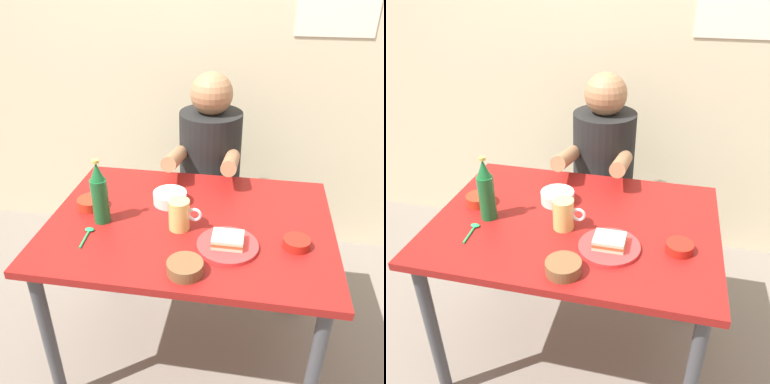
# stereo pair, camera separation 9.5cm
# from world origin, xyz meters

# --- Properties ---
(ground_plane) EXTENTS (6.00, 6.00, 0.00)m
(ground_plane) POSITION_xyz_m (0.00, 0.00, 0.00)
(ground_plane) COLOR slate
(wall_back) EXTENTS (4.40, 0.09, 2.60)m
(wall_back) POSITION_xyz_m (0.00, 1.05, 1.30)
(wall_back) COLOR beige
(wall_back) RESTS_ON ground
(dining_table) EXTENTS (1.10, 0.80, 0.74)m
(dining_table) POSITION_xyz_m (0.00, 0.00, 0.65)
(dining_table) COLOR maroon
(dining_table) RESTS_ON ground
(stool) EXTENTS (0.34, 0.34, 0.45)m
(stool) POSITION_xyz_m (-0.00, 0.63, 0.35)
(stool) COLOR #4C4C51
(stool) RESTS_ON ground
(person_seated) EXTENTS (0.33, 0.56, 0.72)m
(person_seated) POSITION_xyz_m (-0.00, 0.62, 0.77)
(person_seated) COLOR black
(person_seated) RESTS_ON stool
(plate_orange) EXTENTS (0.22, 0.22, 0.01)m
(plate_orange) POSITION_xyz_m (0.16, -0.15, 0.75)
(plate_orange) COLOR red
(plate_orange) RESTS_ON dining_table
(sandwich) EXTENTS (0.11, 0.09, 0.04)m
(sandwich) POSITION_xyz_m (0.16, -0.15, 0.77)
(sandwich) COLOR beige
(sandwich) RESTS_ON plate_orange
(beer_mug) EXTENTS (0.13, 0.08, 0.12)m
(beer_mug) POSITION_xyz_m (-0.03, -0.06, 0.80)
(beer_mug) COLOR #D1BC66
(beer_mug) RESTS_ON dining_table
(beer_bottle) EXTENTS (0.06, 0.06, 0.26)m
(beer_bottle) POSITION_xyz_m (-0.34, -0.06, 0.86)
(beer_bottle) COLOR #19602D
(beer_bottle) RESTS_ON dining_table
(sambal_bowl_red) EXTENTS (0.10, 0.10, 0.03)m
(sambal_bowl_red) POSITION_xyz_m (0.40, -0.11, 0.76)
(sambal_bowl_red) COLOR #B21E14
(sambal_bowl_red) RESTS_ON dining_table
(sauce_bowl_chili) EXTENTS (0.11, 0.11, 0.04)m
(sauce_bowl_chili) POSITION_xyz_m (-0.42, 0.03, 0.76)
(sauce_bowl_chili) COLOR red
(sauce_bowl_chili) RESTS_ON dining_table
(rice_bowl_white) EXTENTS (0.14, 0.14, 0.05)m
(rice_bowl_white) POSITION_xyz_m (-0.10, 0.12, 0.77)
(rice_bowl_white) COLOR silver
(rice_bowl_white) RESTS_ON dining_table
(condiment_bowl_brown) EXTENTS (0.12, 0.12, 0.04)m
(condiment_bowl_brown) POSITION_xyz_m (0.04, -0.30, 0.76)
(condiment_bowl_brown) COLOR brown
(condiment_bowl_brown) RESTS_ON dining_table
(spoon) EXTENTS (0.04, 0.12, 0.01)m
(spoon) POSITION_xyz_m (-0.36, -0.15, 0.75)
(spoon) COLOR #26A559
(spoon) RESTS_ON dining_table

